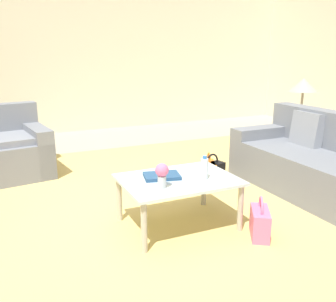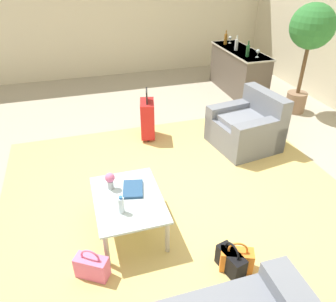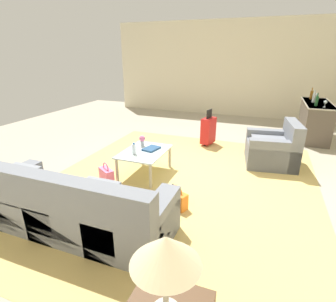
{
  "view_description": "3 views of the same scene",
  "coord_description": "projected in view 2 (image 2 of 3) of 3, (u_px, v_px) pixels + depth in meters",
  "views": [
    {
      "loc": [
        -0.96,
        -3.24,
        1.5
      ],
      "look_at": [
        0.43,
        -0.23,
        0.62
      ],
      "focal_mm": 40.0,
      "sensor_mm": 36.0,
      "label": 1
    },
    {
      "loc": [
        3.13,
        -0.87,
        2.73
      ],
      "look_at": [
        0.14,
        0.03,
        0.79
      ],
      "focal_mm": 35.0,
      "sensor_mm": 36.0,
      "label": 2
    },
    {
      "loc": [
        4.3,
        1.43,
        2.07
      ],
      "look_at": [
        0.97,
        0.16,
        0.73
      ],
      "focal_mm": 28.0,
      "sensor_mm": 36.0,
      "label": 3
    }
  ],
  "objects": [
    {
      "name": "armchair",
      "position": [
        248.0,
        128.0,
        5.19
      ],
      "size": [
        1.04,
        1.03,
        0.86
      ],
      "color": "slate",
      "rests_on": "ground"
    },
    {
      "name": "water_bottle",
      "position": [
        121.0,
        205.0,
        3.28
      ],
      "size": [
        0.06,
        0.06,
        0.2
      ],
      "color": "silver",
      "rests_on": "coffee_table"
    },
    {
      "name": "wall_left",
      "position": [
        102.0,
        9.0,
        7.5
      ],
      "size": [
        0.12,
        8.0,
        3.1
      ],
      "primitive_type": "cube",
      "color": "beige",
      "rests_on": "ground"
    },
    {
      "name": "wine_bottle_green",
      "position": [
        248.0,
        51.0,
        6.39
      ],
      "size": [
        0.07,
        0.07,
        0.3
      ],
      "color": "#194C23",
      "rests_on": "bar_console"
    },
    {
      "name": "bar_console",
      "position": [
        238.0,
        70.0,
        7.11
      ],
      "size": [
        1.72,
        0.62,
        0.91
      ],
      "color": "brown",
      "rests_on": "ground"
    },
    {
      "name": "handbag_orange",
      "position": [
        236.0,
        259.0,
        3.21
      ],
      "size": [
        0.25,
        0.35,
        0.36
      ],
      "color": "orange",
      "rests_on": "ground"
    },
    {
      "name": "wine_bottle_clear",
      "position": [
        236.0,
        45.0,
        6.79
      ],
      "size": [
        0.07,
        0.07,
        0.3
      ],
      "color": "silver",
      "rests_on": "bar_console"
    },
    {
      "name": "handbag_black",
      "position": [
        231.0,
        261.0,
        3.2
      ],
      "size": [
        0.34,
        0.21,
        0.36
      ],
      "color": "black",
      "rests_on": "ground"
    },
    {
      "name": "coffee_table_book",
      "position": [
        133.0,
        189.0,
        3.63
      ],
      "size": [
        0.35,
        0.28,
        0.03
      ],
      "primitive_type": "cube",
      "rotation": [
        0.0,
        0.0,
        -0.22
      ],
      "color": "navy",
      "rests_on": "coffee_table"
    },
    {
      "name": "wine_glass_left_of_centre",
      "position": [
        258.0,
        52.0,
        6.35
      ],
      "size": [
        0.08,
        0.08,
        0.15
      ],
      "color": "silver",
      "rests_on": "bar_console"
    },
    {
      "name": "wine_bottle_amber",
      "position": [
        226.0,
        39.0,
        7.21
      ],
      "size": [
        0.07,
        0.07,
        0.3
      ],
      "color": "brown",
      "rests_on": "bar_console"
    },
    {
      "name": "handbag_pink",
      "position": [
        92.0,
        267.0,
        3.14
      ],
      "size": [
        0.29,
        0.35,
        0.36
      ],
      "color": "pink",
      "rests_on": "ground"
    },
    {
      "name": "potted_ficus",
      "position": [
        310.0,
        35.0,
        5.69
      ],
      "size": [
        0.77,
        0.77,
        1.97
      ],
      "color": "#84664C",
      "rests_on": "ground"
    },
    {
      "name": "area_rug",
      "position": [
        194.0,
        227.0,
        3.76
      ],
      "size": [
        5.2,
        4.4,
        0.01
      ],
      "primitive_type": "cube",
      "color": "tan",
      "rests_on": "ground"
    },
    {
      "name": "ground_plane",
      "position": [
        163.0,
        198.0,
        4.2
      ],
      "size": [
        12.0,
        12.0,
        0.0
      ],
      "primitive_type": "plane",
      "color": "#A89E89"
    },
    {
      "name": "suitcase_red",
      "position": [
        148.0,
        118.0,
        5.36
      ],
      "size": [
        0.44,
        0.31,
        0.85
      ],
      "color": "red",
      "rests_on": "ground"
    },
    {
      "name": "flower_vase",
      "position": [
        110.0,
        180.0,
        3.6
      ],
      "size": [
        0.11,
        0.11,
        0.21
      ],
      "color": "#B2B7BC",
      "rests_on": "coffee_table"
    },
    {
      "name": "wine_glass_leftmost",
      "position": [
        230.0,
        38.0,
        7.31
      ],
      "size": [
        0.08,
        0.08,
        0.15
      ],
      "color": "silver",
      "rests_on": "bar_console"
    },
    {
      "name": "coffee_table",
      "position": [
        128.0,
        202.0,
        3.55
      ],
      "size": [
        0.98,
        0.72,
        0.44
      ],
      "color": "silver",
      "rests_on": "ground"
    }
  ]
}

